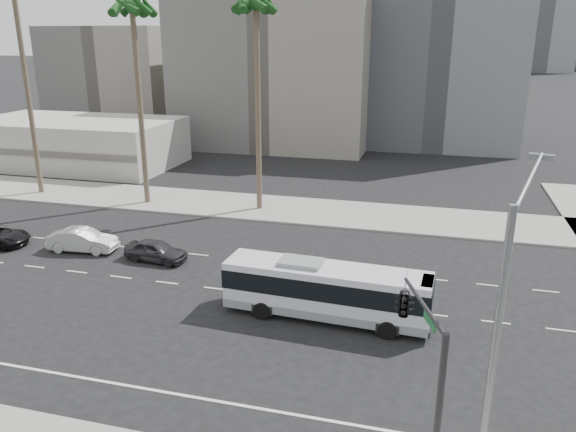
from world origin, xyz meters
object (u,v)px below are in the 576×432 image
(streetlight_corner, at_px, (500,334))
(traffic_signal, at_px, (407,314))
(car_b, at_px, (82,240))
(palm_mid, at_px, (132,11))
(city_bus, at_px, (326,289))
(palm_near, at_px, (256,8))
(car_a, at_px, (156,251))

(streetlight_corner, relative_size, traffic_signal, 1.54)
(car_b, bearing_deg, palm_mid, 1.18)
(streetlight_corner, bearing_deg, city_bus, 139.99)
(palm_near, bearing_deg, city_bus, -61.98)
(car_b, xyz_separation_m, traffic_signal, (21.66, -13.98, 4.70))
(city_bus, relative_size, palm_near, 0.61)
(car_a, relative_size, car_b, 0.89)
(car_b, bearing_deg, car_a, -98.67)
(city_bus, height_order, streetlight_corner, streetlight_corner)
(car_b, height_order, traffic_signal, traffic_signal)
(city_bus, height_order, palm_mid, palm_mid)
(car_a, height_order, traffic_signal, traffic_signal)
(city_bus, relative_size, car_a, 2.58)
(car_b, distance_m, palm_mid, 18.46)
(car_a, height_order, car_b, car_b)
(car_b, bearing_deg, city_bus, -111.28)
(city_bus, xyz_separation_m, traffic_signal, (4.28, -9.11, 3.90))
(city_bus, bearing_deg, streetlight_corner, -52.98)
(traffic_signal, xyz_separation_m, palm_near, (-13.19, 25.84, 10.14))
(car_a, height_order, palm_mid, palm_mid)
(palm_mid, bearing_deg, car_b, -83.21)
(traffic_signal, bearing_deg, palm_near, 97.02)
(palm_near, height_order, palm_mid, palm_near)
(streetlight_corner, distance_m, palm_near, 32.68)
(city_bus, bearing_deg, car_a, 161.89)
(palm_mid, bearing_deg, streetlight_corner, -45.63)
(city_bus, height_order, car_b, city_bus)
(car_b, distance_m, palm_near, 20.80)
(car_b, xyz_separation_m, palm_near, (8.47, 11.86, 14.84))
(traffic_signal, height_order, palm_mid, palm_mid)
(streetlight_corner, xyz_separation_m, palm_near, (-15.75, 26.87, 9.89))
(streetlight_corner, height_order, palm_near, palm_near)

